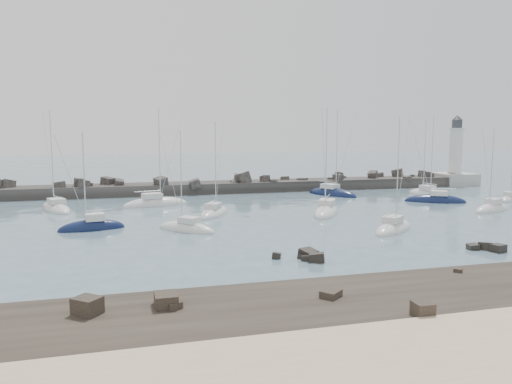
# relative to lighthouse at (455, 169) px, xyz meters

# --- Properties ---
(ground) EXTENTS (400.00, 400.00, 0.00)m
(ground) POSITION_rel_lighthouse_xyz_m (-47.00, -38.00, -3.09)
(ground) COLOR slate
(ground) RESTS_ON ground
(rock_shelf) EXTENTS (140.00, 12.00, 1.92)m
(rock_shelf) POSITION_rel_lighthouse_xyz_m (-47.34, -59.97, -3.07)
(rock_shelf) COLOR black
(rock_shelf) RESTS_ON ground
(rock_cluster_near) EXTENTS (4.27, 3.18, 1.28)m
(rock_cluster_near) POSITION_rel_lighthouse_xyz_m (-49.80, -47.98, -2.94)
(rock_cluster_near) COLOR black
(rock_cluster_near) RESTS_ON ground
(rock_cluster_far) EXTENTS (3.49, 3.11, 1.44)m
(rock_cluster_far) POSITION_rel_lighthouse_xyz_m (-32.59, -48.88, -3.03)
(rock_cluster_far) COLOR black
(rock_cluster_far) RESTS_ON ground
(breakwater) EXTENTS (115.00, 7.14, 5.22)m
(breakwater) POSITION_rel_lighthouse_xyz_m (-54.29, -0.02, -2.80)
(breakwater) COLOR #2A2825
(breakwater) RESTS_ON ground
(lighthouse) EXTENTS (7.00, 7.00, 14.60)m
(lighthouse) POSITION_rel_lighthouse_xyz_m (0.00, 0.00, 0.00)
(lighthouse) COLOR #A2A29D
(lighthouse) RESTS_ON ground
(sailboat_1) EXTENTS (6.13, 9.72, 14.64)m
(sailboat_1) POSITION_rel_lighthouse_xyz_m (-73.73, -14.26, -2.96)
(sailboat_1) COLOR silver
(sailboat_1) RESTS_ON ground
(sailboat_2) EXTENTS (7.40, 3.45, 11.62)m
(sailboat_2) POSITION_rel_lighthouse_xyz_m (-68.25, -29.67, -2.93)
(sailboat_2) COLOR #0E183A
(sailboat_2) RESTS_ON ground
(sailboat_3) EXTENTS (6.33, 8.33, 12.97)m
(sailboat_3) POSITION_rel_lighthouse_xyz_m (-53.54, -23.62, -2.95)
(sailboat_3) COLOR silver
(sailboat_3) RESTS_ON ground
(sailboat_4) EXTENTS (10.05, 5.19, 15.21)m
(sailboat_4) POSITION_rel_lighthouse_xyz_m (-60.33, -13.42, -2.94)
(sailboat_4) COLOR silver
(sailboat_4) RESTS_ON ground
(sailboat_5) EXTENTS (6.80, 6.85, 11.76)m
(sailboat_5) POSITION_rel_lighthouse_xyz_m (-58.30, -32.95, -2.96)
(sailboat_5) COLOR silver
(sailboat_5) RESTS_ON ground
(sailboat_6) EXTENTS (7.36, 9.38, 14.75)m
(sailboat_6) POSITION_rel_lighthouse_xyz_m (-39.26, -26.64, -2.94)
(sailboat_6) COLOR silver
(sailboat_6) RESTS_ON ground
(sailboat_7) EXTENTS (8.12, 7.39, 13.34)m
(sailboat_7) POSITION_rel_lighthouse_xyz_m (-36.48, -38.71, -2.95)
(sailboat_7) COLOR silver
(sailboat_7) RESTS_ON ground
(sailboat_8) EXTENTS (7.20, 10.06, 15.46)m
(sailboat_8) POSITION_rel_lighthouse_xyz_m (-30.71, -9.10, -2.94)
(sailboat_8) COLOR #0E183A
(sailboat_8) RESTS_ON ground
(sailboat_9) EXTENTS (7.83, 5.04, 12.09)m
(sailboat_9) POSITION_rel_lighthouse_xyz_m (-16.69, -30.34, -2.94)
(sailboat_9) COLOR silver
(sailboat_9) RESTS_ON ground
(sailboat_10) EXTENTS (3.09, 8.60, 13.56)m
(sailboat_10) POSITION_rel_lighthouse_xyz_m (-16.04, -14.14, -2.94)
(sailboat_10) COLOR silver
(sailboat_10) RESTS_ON ground
(sailboat_12) EXTENTS (6.40, 5.07, 10.20)m
(sailboat_12) POSITION_rel_lighthouse_xyz_m (-6.72, -22.41, -2.96)
(sailboat_12) COLOR silver
(sailboat_12) RESTS_ON ground
(sailboat_13) EXTENTS (9.20, 6.75, 14.22)m
(sailboat_13) POSITION_rel_lighthouse_xyz_m (-18.87, -20.85, -2.95)
(sailboat_13) COLOR #0E183A
(sailboat_13) RESTS_ON ground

